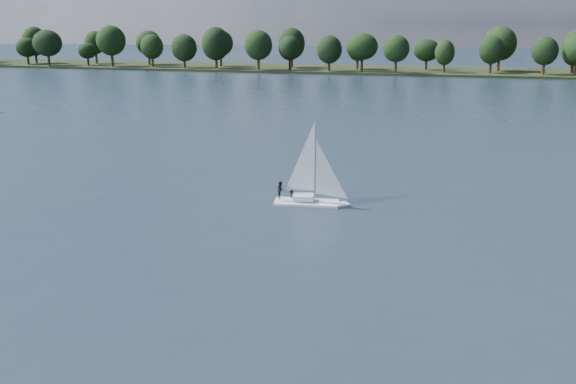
# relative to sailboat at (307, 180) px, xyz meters

# --- Properties ---
(ground) EXTENTS (700.00, 700.00, 0.00)m
(ground) POSITION_rel_sailboat_xyz_m (4.94, 59.75, -2.32)
(ground) COLOR #233342
(ground) RESTS_ON ground
(far_shore) EXTENTS (660.00, 40.00, 1.50)m
(far_shore) POSITION_rel_sailboat_xyz_m (4.94, 171.75, -2.32)
(far_shore) COLOR black
(far_shore) RESTS_ON ground
(sailboat) EXTENTS (6.46, 2.49, 8.29)m
(sailboat) POSITION_rel_sailboat_xyz_m (0.00, 0.00, 0.00)
(sailboat) COLOR white
(sailboat) RESTS_ON ground
(treeline) EXTENTS (562.64, 73.73, 18.41)m
(treeline) POSITION_rel_sailboat_xyz_m (-2.19, 167.77, 5.83)
(treeline) COLOR black
(treeline) RESTS_ON ground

